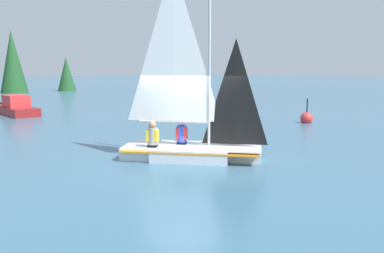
{
  "coord_description": "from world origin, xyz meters",
  "views": [
    {
      "loc": [
        -7.53,
        -8.2,
        2.68
      ],
      "look_at": [
        0.0,
        0.0,
        0.98
      ],
      "focal_mm": 35.0,
      "sensor_mm": 36.0,
      "label": 1
    }
  ],
  "objects_px": {
    "sailor_crew": "(153,139)",
    "buoy_marker": "(307,118)",
    "motorboat_distant": "(15,108)",
    "sailor_helm": "(182,136)",
    "sailboat_main": "(191,132)"
  },
  "relations": [
    {
      "from": "sailor_crew",
      "to": "buoy_marker",
      "type": "height_order",
      "value": "buoy_marker"
    },
    {
      "from": "motorboat_distant",
      "to": "sailboat_main",
      "type": "bearing_deg",
      "value": 0.59
    },
    {
      "from": "buoy_marker",
      "to": "sailor_crew",
      "type": "bearing_deg",
      "value": -174.37
    },
    {
      "from": "sailor_helm",
      "to": "buoy_marker",
      "type": "xyz_separation_m",
      "value": [
        9.52,
        1.29,
        -0.39
      ]
    },
    {
      "from": "sailor_crew",
      "to": "buoy_marker",
      "type": "bearing_deg",
      "value": 57.15
    },
    {
      "from": "motorboat_distant",
      "to": "sailor_helm",
      "type": "bearing_deg",
      "value": 0.59
    },
    {
      "from": "buoy_marker",
      "to": "sailboat_main",
      "type": "bearing_deg",
      "value": -169.87
    },
    {
      "from": "sailboat_main",
      "to": "sailor_helm",
      "type": "distance_m",
      "value": 0.45
    },
    {
      "from": "sailor_crew",
      "to": "buoy_marker",
      "type": "distance_m",
      "value": 10.51
    },
    {
      "from": "sailboat_main",
      "to": "buoy_marker",
      "type": "xyz_separation_m",
      "value": [
        9.52,
        1.7,
        -0.57
      ]
    },
    {
      "from": "sailor_helm",
      "to": "buoy_marker",
      "type": "distance_m",
      "value": 9.62
    },
    {
      "from": "sailor_helm",
      "to": "buoy_marker",
      "type": "bearing_deg",
      "value": 59.24
    },
    {
      "from": "sailor_crew",
      "to": "motorboat_distant",
      "type": "bearing_deg",
      "value": 138.69
    },
    {
      "from": "sailboat_main",
      "to": "sailor_helm",
      "type": "height_order",
      "value": "sailboat_main"
    },
    {
      "from": "sailboat_main",
      "to": "sailor_crew",
      "type": "xyz_separation_m",
      "value": [
        -0.94,
        0.67,
        -0.18
      ]
    }
  ]
}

